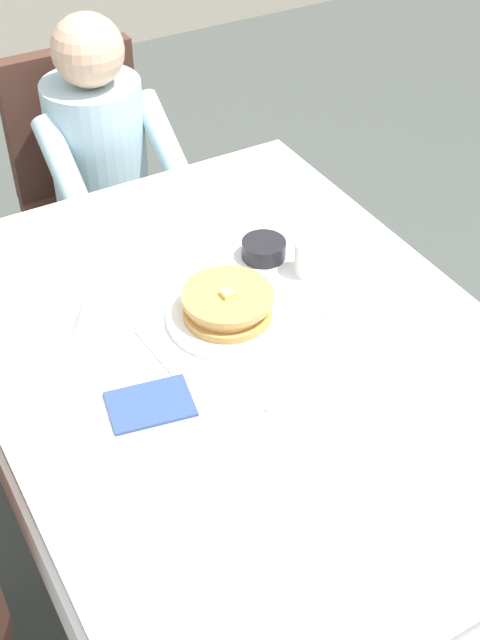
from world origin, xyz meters
TOP-DOWN VIEW (x-y plane):
  - ground_plane at (0.00, 0.00)m, footprint 14.00×14.00m
  - dining_table_main at (0.00, 0.00)m, footprint 1.12×1.52m
  - chair_diner at (0.08, 1.17)m, footprint 0.44×0.45m
  - diner_person at (0.08, 1.01)m, footprint 0.40×0.43m
  - plate_breakfast at (0.01, 0.09)m, footprint 0.28×0.28m
  - breakfast_stack at (0.01, 0.10)m, footprint 0.21×0.21m
  - cup_coffee at (0.27, 0.15)m, footprint 0.11×0.08m
  - bowl_butter at (0.21, 0.26)m, footprint 0.11×0.11m
  - syrup_pitcher at (-0.28, 0.22)m, footprint 0.08×0.08m
  - fork_left_of_plate at (-0.18, 0.07)m, footprint 0.03×0.18m
  - knife_right_of_plate at (0.20, 0.07)m, footprint 0.04×0.20m
  - spoon_near_edge at (0.02, -0.20)m, footprint 0.15×0.03m
  - napkin_folded at (-0.25, -0.06)m, footprint 0.19×0.15m

SIDE VIEW (x-z plane):
  - ground_plane at x=0.00m, z-range 0.00..0.00m
  - chair_diner at x=0.08m, z-range 0.06..0.99m
  - dining_table_main at x=0.00m, z-range 0.28..1.02m
  - diner_person at x=0.08m, z-range 0.11..1.23m
  - fork_left_of_plate at x=-0.18m, z-range 0.74..0.74m
  - knife_right_of_plate at x=0.20m, z-range 0.74..0.74m
  - spoon_near_edge at x=0.02m, z-range 0.74..0.74m
  - napkin_folded at x=-0.25m, z-range 0.74..0.75m
  - plate_breakfast at x=0.01m, z-range 0.74..0.76m
  - bowl_butter at x=0.21m, z-range 0.74..0.78m
  - syrup_pitcher at x=-0.28m, z-range 0.74..0.81m
  - cup_coffee at x=0.27m, z-range 0.74..0.83m
  - breakfast_stack at x=0.01m, z-range 0.75..0.82m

